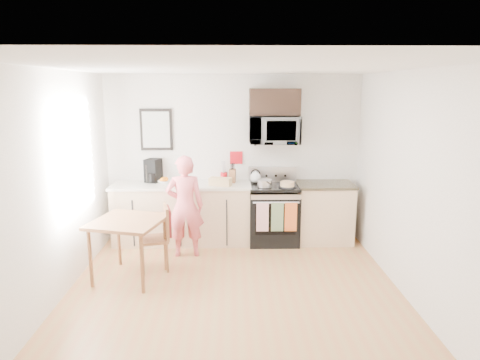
{
  "coord_description": "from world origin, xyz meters",
  "views": [
    {
      "loc": [
        -0.02,
        -4.43,
        2.41
      ],
      "look_at": [
        0.09,
        1.0,
        1.22
      ],
      "focal_mm": 32.0,
      "sensor_mm": 36.0,
      "label": 1
    }
  ],
  "objects_px": {
    "range": "(274,215)",
    "person": "(185,206)",
    "dining_table": "(128,227)",
    "chair": "(163,229)",
    "cake": "(287,185)",
    "microwave": "(274,130)"
  },
  "relations": [
    {
      "from": "range",
      "to": "person",
      "type": "distance_m",
      "value": 1.45
    },
    {
      "from": "dining_table",
      "to": "chair",
      "type": "relative_size",
      "value": 1.01
    },
    {
      "from": "chair",
      "to": "cake",
      "type": "bearing_deg",
      "value": 10.6
    },
    {
      "from": "person",
      "to": "dining_table",
      "type": "xyz_separation_m",
      "value": [
        -0.63,
        -0.75,
        -0.05
      ]
    },
    {
      "from": "person",
      "to": "cake",
      "type": "xyz_separation_m",
      "value": [
        1.51,
        0.37,
        0.23
      ]
    },
    {
      "from": "dining_table",
      "to": "cake",
      "type": "xyz_separation_m",
      "value": [
        2.14,
        1.12,
        0.28
      ]
    },
    {
      "from": "chair",
      "to": "microwave",
      "type": "bearing_deg",
      "value": 20.13
    },
    {
      "from": "person",
      "to": "cake",
      "type": "bearing_deg",
      "value": -171.6
    },
    {
      "from": "person",
      "to": "dining_table",
      "type": "distance_m",
      "value": 0.98
    },
    {
      "from": "person",
      "to": "dining_table",
      "type": "relative_size",
      "value": 1.68
    },
    {
      "from": "person",
      "to": "chair",
      "type": "relative_size",
      "value": 1.69
    },
    {
      "from": "microwave",
      "to": "chair",
      "type": "bearing_deg",
      "value": -145.28
    },
    {
      "from": "chair",
      "to": "person",
      "type": "bearing_deg",
      "value": 46.72
    },
    {
      "from": "dining_table",
      "to": "cake",
      "type": "relative_size",
      "value": 3.4
    },
    {
      "from": "microwave",
      "to": "dining_table",
      "type": "relative_size",
      "value": 0.86
    },
    {
      "from": "range",
      "to": "microwave",
      "type": "bearing_deg",
      "value": 90.06
    },
    {
      "from": "dining_table",
      "to": "microwave",
      "type": "bearing_deg",
      "value": 35.22
    },
    {
      "from": "range",
      "to": "dining_table",
      "type": "height_order",
      "value": "range"
    },
    {
      "from": "range",
      "to": "chair",
      "type": "relative_size",
      "value": 1.33
    },
    {
      "from": "microwave",
      "to": "dining_table",
      "type": "xyz_separation_m",
      "value": [
        -1.96,
        -1.38,
        -1.07
      ]
    },
    {
      "from": "range",
      "to": "person",
      "type": "relative_size",
      "value": 0.79
    },
    {
      "from": "person",
      "to": "dining_table",
      "type": "bearing_deg",
      "value": 44.55
    }
  ]
}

